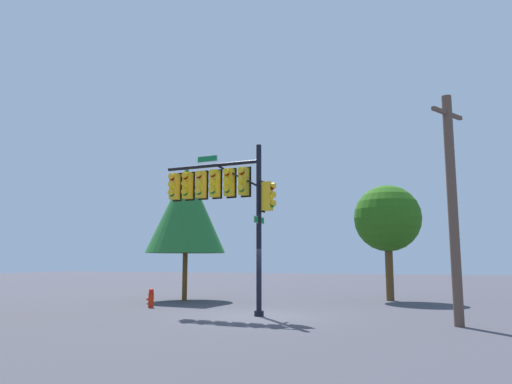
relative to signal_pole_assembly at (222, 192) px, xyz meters
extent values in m
plane|color=#403F47|center=(-1.59, 0.13, -4.78)|extent=(120.00, 120.00, 0.00)
cylinder|color=black|center=(-1.59, 0.13, -1.50)|extent=(0.20, 0.20, 6.55)
cylinder|color=black|center=(-1.59, 0.13, -4.68)|extent=(0.36, 0.36, 0.20)
cylinder|color=black|center=(0.52, -0.08, 1.13)|extent=(4.22, 0.56, 0.14)
cylinder|color=black|center=(-0.64, 0.04, 0.63)|extent=(1.94, 0.27, 1.07)
cube|color=yellow|center=(-0.94, 0.07, 0.38)|extent=(0.36, 0.39, 1.10)
cube|color=black|center=(-0.96, -0.13, 0.38)|extent=(0.44, 0.09, 1.22)
sphere|color=maroon|center=(-0.92, 0.27, 0.72)|extent=(0.22, 0.22, 0.22)
cylinder|color=yellow|center=(-0.91, 0.33, 0.77)|extent=(0.24, 0.16, 0.23)
sphere|color=#FFFC14|center=(-0.92, 0.27, 0.38)|extent=(0.22, 0.22, 0.22)
cylinder|color=yellow|center=(-0.91, 0.33, 0.43)|extent=(0.24, 0.16, 0.23)
sphere|color=#0B621E|center=(-0.92, 0.27, 0.04)|extent=(0.22, 0.22, 0.22)
cylinder|color=yellow|center=(-0.91, 0.33, 0.09)|extent=(0.24, 0.16, 0.23)
cube|color=yellow|center=(-0.29, 0.00, 0.38)|extent=(0.36, 0.39, 1.10)
cube|color=black|center=(-0.31, -0.20, 0.38)|extent=(0.44, 0.09, 1.22)
sphere|color=maroon|center=(-0.27, 0.20, 0.72)|extent=(0.22, 0.22, 0.22)
cylinder|color=yellow|center=(-0.26, 0.26, 0.77)|extent=(0.25, 0.17, 0.23)
sphere|color=#FFFC14|center=(-0.27, 0.20, 0.38)|extent=(0.22, 0.22, 0.22)
cylinder|color=yellow|center=(-0.26, 0.26, 0.43)|extent=(0.25, 0.17, 0.23)
sphere|color=#0B621E|center=(-0.27, 0.20, 0.04)|extent=(0.22, 0.22, 0.22)
cylinder|color=yellow|center=(-0.26, 0.26, 0.09)|extent=(0.25, 0.17, 0.23)
cube|color=yellow|center=(0.36, -0.06, 0.38)|extent=(0.35, 0.39, 1.10)
cube|color=black|center=(0.34, -0.26, 0.38)|extent=(0.44, 0.08, 1.22)
sphere|color=maroon|center=(0.37, 0.14, 0.72)|extent=(0.22, 0.22, 0.22)
cylinder|color=yellow|center=(0.38, 0.20, 0.77)|extent=(0.24, 0.16, 0.23)
sphere|color=#FFFC14|center=(0.37, 0.14, 0.38)|extent=(0.22, 0.22, 0.22)
cylinder|color=yellow|center=(0.38, 0.20, 0.43)|extent=(0.24, 0.16, 0.23)
sphere|color=#0B621E|center=(0.37, 0.14, 0.04)|extent=(0.22, 0.22, 0.22)
cylinder|color=yellow|center=(0.38, 0.20, 0.09)|extent=(0.24, 0.16, 0.23)
cube|color=yellow|center=(1.00, -0.13, 0.38)|extent=(0.34, 0.38, 1.10)
cube|color=black|center=(0.99, -0.33, 0.38)|extent=(0.44, 0.07, 1.22)
sphere|color=maroon|center=(1.02, 0.07, 0.72)|extent=(0.22, 0.22, 0.22)
cylinder|color=yellow|center=(1.02, 0.13, 0.77)|extent=(0.24, 0.15, 0.23)
sphere|color=#FFFC14|center=(1.02, 0.07, 0.38)|extent=(0.22, 0.22, 0.22)
cylinder|color=yellow|center=(1.02, 0.13, 0.43)|extent=(0.24, 0.15, 0.23)
sphere|color=#0B621E|center=(1.02, 0.07, 0.04)|extent=(0.22, 0.22, 0.22)
cylinder|color=yellow|center=(1.02, 0.13, 0.09)|extent=(0.24, 0.15, 0.23)
cube|color=yellow|center=(1.65, -0.19, 0.38)|extent=(0.35, 0.38, 1.10)
cube|color=black|center=(1.64, -0.39, 0.38)|extent=(0.44, 0.07, 1.22)
sphere|color=maroon|center=(1.67, 0.01, 0.72)|extent=(0.22, 0.22, 0.22)
cylinder|color=yellow|center=(1.67, 0.07, 0.77)|extent=(0.24, 0.16, 0.23)
sphere|color=#FFFC14|center=(1.67, 0.01, 0.38)|extent=(0.22, 0.22, 0.22)
cylinder|color=yellow|center=(1.67, 0.07, 0.43)|extent=(0.24, 0.16, 0.23)
sphere|color=#0B621E|center=(1.67, 0.01, 0.04)|extent=(0.22, 0.22, 0.22)
cylinder|color=yellow|center=(1.67, 0.07, 0.09)|extent=(0.24, 0.16, 0.23)
cube|color=yellow|center=(2.30, -0.25, 0.38)|extent=(0.36, 0.40, 1.10)
cube|color=black|center=(2.27, -0.45, 0.38)|extent=(0.44, 0.10, 1.22)
sphere|color=maroon|center=(2.32, -0.06, 0.72)|extent=(0.22, 0.22, 0.22)
cylinder|color=yellow|center=(2.33, 0.00, 0.77)|extent=(0.25, 0.17, 0.23)
sphere|color=#FFFC14|center=(2.32, -0.06, 0.38)|extent=(0.22, 0.22, 0.22)
cylinder|color=yellow|center=(2.33, 0.00, 0.43)|extent=(0.25, 0.17, 0.23)
sphere|color=#0B621E|center=(2.32, -0.06, 0.04)|extent=(0.22, 0.22, 0.22)
cylinder|color=yellow|center=(2.33, 0.00, 0.09)|extent=(0.25, 0.17, 0.23)
cube|color=yellow|center=(-1.93, 0.17, -0.27)|extent=(0.39, 0.35, 1.10)
cube|color=black|center=(-1.73, 0.15, -0.27)|extent=(0.08, 0.44, 1.22)
sphere|color=maroon|center=(-2.13, 0.19, 0.07)|extent=(0.22, 0.22, 0.22)
cylinder|color=yellow|center=(-2.19, 0.19, 0.12)|extent=(0.16, 0.24, 0.23)
sphere|color=#FFFC14|center=(-2.13, 0.19, -0.27)|extent=(0.22, 0.22, 0.22)
cylinder|color=yellow|center=(-2.19, 0.19, -0.22)|extent=(0.16, 0.24, 0.23)
sphere|color=#0B621E|center=(-2.13, 0.19, -0.61)|extent=(0.22, 0.22, 0.22)
cylinder|color=yellow|center=(-2.19, 0.19, -0.56)|extent=(0.16, 0.24, 0.23)
cube|color=white|center=(0.73, -0.10, 1.43)|extent=(0.94, 0.11, 0.26)
cube|color=#10713A|center=(0.73, -0.10, 1.43)|extent=(0.90, 0.12, 0.22)
cube|color=white|center=(-1.59, 0.13, -1.17)|extent=(0.11, 0.94, 0.26)
cube|color=#0C7E2B|center=(-1.59, 0.13, -1.17)|extent=(0.12, 0.90, 0.22)
cylinder|color=brown|center=(-8.47, 0.84, -1.01)|extent=(0.31, 0.31, 7.52)
cube|color=brown|center=(-8.47, 0.84, 2.15)|extent=(1.03, 1.60, 0.12)
cylinder|color=red|center=(4.02, -1.49, -4.45)|extent=(0.24, 0.24, 0.65)
sphere|color=red|center=(4.02, -1.49, -4.06)|extent=(0.22, 0.22, 0.22)
cylinder|color=red|center=(4.17, -1.49, -4.42)|extent=(0.12, 0.10, 0.10)
cylinder|color=brown|center=(4.36, -5.34, -3.55)|extent=(0.26, 0.26, 2.46)
cone|color=#256F31|center=(4.36, -5.34, 0.01)|extent=(4.18, 4.18, 4.65)
cylinder|color=brown|center=(-5.78, -8.72, -3.38)|extent=(0.40, 0.40, 2.79)
sphere|color=#296215|center=(-5.78, -8.72, -0.49)|extent=(3.51, 3.51, 3.51)
camera|label=1|loc=(-7.51, 17.63, -2.72)|focal=33.87mm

